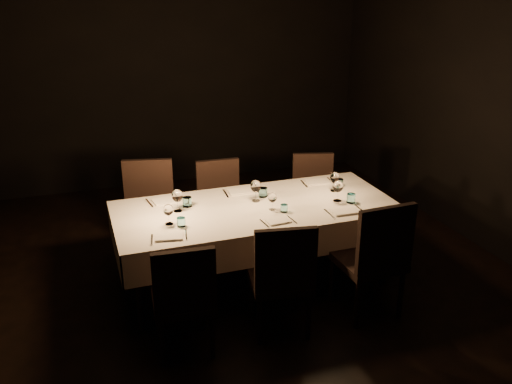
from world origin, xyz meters
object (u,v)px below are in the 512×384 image
object	(u,v)px
chair_near_center	(282,274)
chair_far_center	(221,201)
chair_far_left	(149,208)
chair_near_left	(184,295)
dining_table	(256,214)
chair_far_right	(313,192)
chair_near_right	(374,255)

from	to	relation	value
chair_near_center	chair_far_center	world-z (taller)	chair_near_center
chair_far_left	chair_near_left	bearing A→B (deg)	-76.75
dining_table	chair_near_left	world-z (taller)	chair_near_left
chair_far_center	chair_far_left	bearing A→B (deg)	-174.66
chair_near_left	chair_near_center	world-z (taller)	chair_near_center
dining_table	chair_near_left	xyz separation A→B (m)	(-0.85, -0.85, -0.17)
chair_far_center	chair_far_right	bearing A→B (deg)	-0.15
chair_far_left	chair_far_right	distance (m)	1.78
chair_far_left	chair_far_center	size ratio (longest dim) A/B	1.09
chair_near_center	chair_far_left	bearing A→B (deg)	-54.27
chair_near_left	chair_far_right	xyz separation A→B (m)	(1.77, 1.59, -0.01)
chair_far_right	chair_far_center	bearing A→B (deg)	-167.48
chair_far_right	chair_near_left	bearing A→B (deg)	-122.25
dining_table	chair_near_right	xyz separation A→B (m)	(0.73, -0.85, -0.12)
chair_near_center	chair_near_left	bearing A→B (deg)	10.56
chair_near_right	chair_far_left	size ratio (longest dim) A/B	1.02
dining_table	chair_near_right	distance (m)	1.12
chair_far_left	chair_far_center	bearing A→B (deg)	15.35
chair_far_center	chair_far_right	distance (m)	1.03
chair_far_right	dining_table	bearing A→B (deg)	-125.31
dining_table	chair_far_left	distance (m)	1.16
dining_table	chair_far_center	bearing A→B (deg)	98.05
chair_far_center	chair_far_right	xyz separation A→B (m)	(1.03, -0.06, -0.01)
dining_table	chair_far_right	bearing A→B (deg)	38.91
chair_far_right	chair_near_center	bearing A→B (deg)	-106.39
chair_near_left	chair_near_center	size ratio (longest dim) A/B	0.95
chair_far_left	chair_near_center	bearing A→B (deg)	-51.18
chair_near_left	chair_far_left	distance (m)	1.62
dining_table	chair_far_right	size ratio (longest dim) A/B	2.75
chair_far_center	dining_table	bearing A→B (deg)	-78.85
chair_near_left	chair_far_right	bearing A→B (deg)	-133.61
chair_near_left	chair_far_right	distance (m)	2.38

